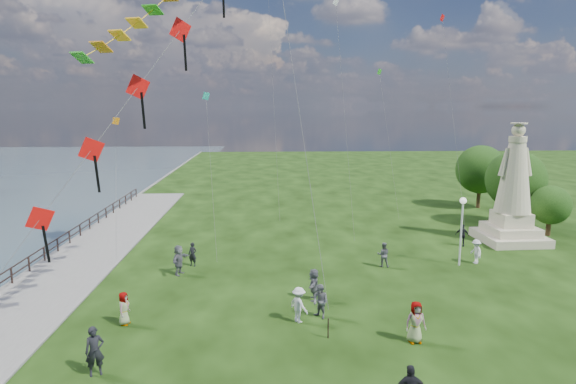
{
  "coord_description": "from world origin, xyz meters",
  "views": [
    {
      "loc": [
        -2.07,
        -16.12,
        9.79
      ],
      "look_at": [
        -1.0,
        8.0,
        5.5
      ],
      "focal_mm": 30.0,
      "sensor_mm": 36.0,
      "label": 1
    }
  ],
  "objects_px": {
    "person_0": "(95,351)",
    "person_10": "(124,308)",
    "statue": "(513,198)",
    "person_2": "(299,305)",
    "person_6": "(193,254)",
    "person_11": "(314,284)",
    "person_4": "(416,322)",
    "person_7": "(383,255)",
    "person_8": "(476,252)",
    "person_9": "(462,235)",
    "lamppost": "(462,217)",
    "person_1": "(320,301)",
    "person_5": "(179,260)"
  },
  "relations": [
    {
      "from": "person_0",
      "to": "person_10",
      "type": "height_order",
      "value": "person_0"
    },
    {
      "from": "statue",
      "to": "person_2",
      "type": "height_order",
      "value": "statue"
    },
    {
      "from": "person_6",
      "to": "person_11",
      "type": "relative_size",
      "value": 0.91
    },
    {
      "from": "person_4",
      "to": "person_7",
      "type": "relative_size",
      "value": 1.16
    },
    {
      "from": "person_8",
      "to": "person_9",
      "type": "height_order",
      "value": "person_9"
    },
    {
      "from": "person_9",
      "to": "person_7",
      "type": "bearing_deg",
      "value": -129.36
    },
    {
      "from": "person_0",
      "to": "person_6",
      "type": "distance_m",
      "value": 12.4
    },
    {
      "from": "person_9",
      "to": "person_11",
      "type": "height_order",
      "value": "person_11"
    },
    {
      "from": "lamppost",
      "to": "person_0",
      "type": "bearing_deg",
      "value": -147.57
    },
    {
      "from": "person_8",
      "to": "person_10",
      "type": "xyz_separation_m",
      "value": [
        -19.71,
        -7.8,
        -0.01
      ]
    },
    {
      "from": "person_2",
      "to": "person_6",
      "type": "bearing_deg",
      "value": -1.79
    },
    {
      "from": "person_11",
      "to": "person_1",
      "type": "bearing_deg",
      "value": 9.09
    },
    {
      "from": "statue",
      "to": "person_7",
      "type": "bearing_deg",
      "value": -156.09
    },
    {
      "from": "lamppost",
      "to": "person_2",
      "type": "xyz_separation_m",
      "value": [
        -10.57,
        -7.56,
        -2.29
      ]
    },
    {
      "from": "statue",
      "to": "person_10",
      "type": "height_order",
      "value": "statue"
    },
    {
      "from": "statue",
      "to": "lamppost",
      "type": "distance_m",
      "value": 7.79
    },
    {
      "from": "person_5",
      "to": "person_6",
      "type": "relative_size",
      "value": 1.2
    },
    {
      "from": "person_2",
      "to": "person_1",
      "type": "bearing_deg",
      "value": -108.42
    },
    {
      "from": "person_9",
      "to": "person_10",
      "type": "xyz_separation_m",
      "value": [
        -20.39,
        -11.69,
        -0.02
      ]
    },
    {
      "from": "person_8",
      "to": "person_0",
      "type": "bearing_deg",
      "value": -67.37
    },
    {
      "from": "person_6",
      "to": "person_0",
      "type": "bearing_deg",
      "value": -77.28
    },
    {
      "from": "lamppost",
      "to": "person_8",
      "type": "relative_size",
      "value": 2.79
    },
    {
      "from": "person_4",
      "to": "person_7",
      "type": "bearing_deg",
      "value": 79.3
    },
    {
      "from": "person_0",
      "to": "person_5",
      "type": "relative_size",
      "value": 1.04
    },
    {
      "from": "person_2",
      "to": "person_6",
      "type": "relative_size",
      "value": 1.1
    },
    {
      "from": "person_4",
      "to": "person_8",
      "type": "xyz_separation_m",
      "value": [
        6.98,
        10.05,
        -0.12
      ]
    },
    {
      "from": "person_1",
      "to": "person_11",
      "type": "height_order",
      "value": "person_11"
    },
    {
      "from": "person_1",
      "to": "person_10",
      "type": "bearing_deg",
      "value": -128.0
    },
    {
      "from": "person_10",
      "to": "person_5",
      "type": "bearing_deg",
      "value": -2.45
    },
    {
      "from": "person_5",
      "to": "person_6",
      "type": "distance_m",
      "value": 1.63
    },
    {
      "from": "person_7",
      "to": "person_1",
      "type": "bearing_deg",
      "value": 67.07
    },
    {
      "from": "person_6",
      "to": "person_8",
      "type": "xyz_separation_m",
      "value": [
        17.82,
        -0.29,
        0.02
      ]
    },
    {
      "from": "person_6",
      "to": "person_7",
      "type": "relative_size",
      "value": 0.97
    },
    {
      "from": "person_1",
      "to": "person_5",
      "type": "height_order",
      "value": "person_5"
    },
    {
      "from": "person_0",
      "to": "person_9",
      "type": "xyz_separation_m",
      "value": [
        20.23,
        15.89,
        -0.15
      ]
    },
    {
      "from": "statue",
      "to": "person_9",
      "type": "height_order",
      "value": "statue"
    },
    {
      "from": "person_4",
      "to": "person_8",
      "type": "bearing_deg",
      "value": 50.3
    },
    {
      "from": "person_2",
      "to": "person_9",
      "type": "xyz_separation_m",
      "value": [
        12.43,
        11.78,
        -0.04
      ]
    },
    {
      "from": "person_5",
      "to": "person_7",
      "type": "xyz_separation_m",
      "value": [
        12.39,
        0.87,
        -0.12
      ]
    },
    {
      "from": "person_8",
      "to": "person_9",
      "type": "xyz_separation_m",
      "value": [
        0.69,
        3.89,
        0.01
      ]
    },
    {
      "from": "person_6",
      "to": "person_8",
      "type": "relative_size",
      "value": 0.97
    },
    {
      "from": "person_4",
      "to": "person_5",
      "type": "bearing_deg",
      "value": 137.38
    },
    {
      "from": "person_9",
      "to": "person_10",
      "type": "bearing_deg",
      "value": -131.99
    },
    {
      "from": "person_10",
      "to": "person_11",
      "type": "bearing_deg",
      "value": -65.61
    },
    {
      "from": "person_9",
      "to": "person_4",
      "type": "bearing_deg",
      "value": -100.63
    },
    {
      "from": "statue",
      "to": "person_6",
      "type": "bearing_deg",
      "value": -170.59
    },
    {
      "from": "person_1",
      "to": "person_2",
      "type": "xyz_separation_m",
      "value": [
        -1.04,
        -0.38,
        0.02
      ]
    },
    {
      "from": "person_5",
      "to": "person_7",
      "type": "height_order",
      "value": "person_5"
    },
    {
      "from": "person_7",
      "to": "person_11",
      "type": "relative_size",
      "value": 0.94
    },
    {
      "from": "person_6",
      "to": "person_8",
      "type": "distance_m",
      "value": 17.82
    }
  ]
}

